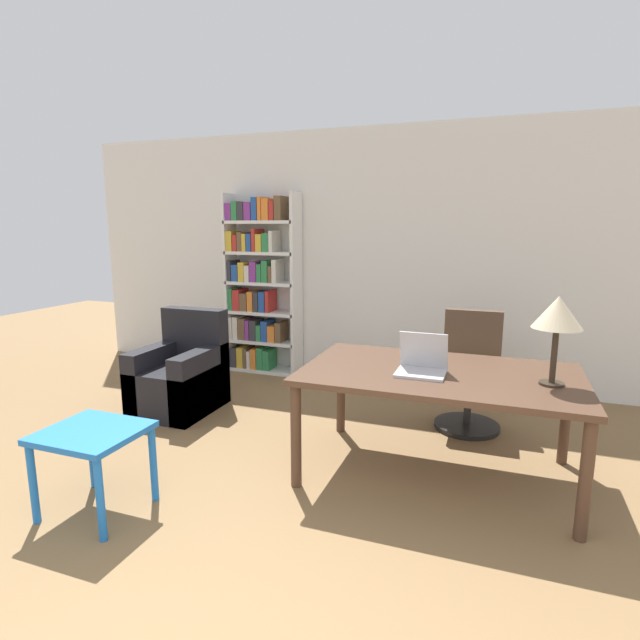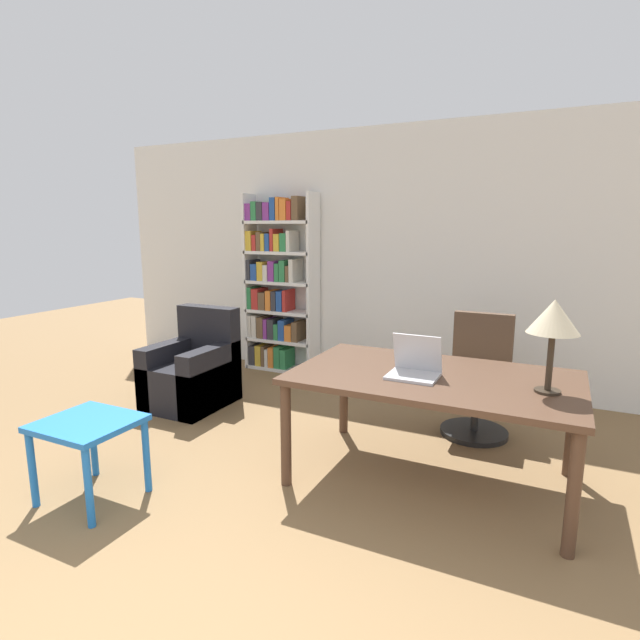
% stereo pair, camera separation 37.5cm
% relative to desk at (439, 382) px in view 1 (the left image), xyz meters
% --- Properties ---
extents(wall_back, '(8.00, 0.06, 2.70)m').
position_rel_desk_xyz_m(wall_back, '(-0.52, 2.02, 0.69)').
color(wall_back, white).
rests_on(wall_back, ground_plane).
extents(desk, '(1.79, 1.07, 0.73)m').
position_rel_desk_xyz_m(desk, '(0.00, 0.00, 0.00)').
color(desk, '#4C3323').
rests_on(desk, ground_plane).
extents(laptop, '(0.31, 0.26, 0.27)m').
position_rel_desk_xyz_m(laptop, '(-0.11, -0.09, 0.13)').
color(laptop, '#B2B2B7').
rests_on(laptop, desk).
extents(table_lamp, '(0.29, 0.29, 0.54)m').
position_rel_desk_xyz_m(table_lamp, '(0.67, -0.06, 0.51)').
color(table_lamp, '#2D2319').
rests_on(table_lamp, desk).
extents(office_chair, '(0.54, 0.54, 0.98)m').
position_rel_desk_xyz_m(office_chair, '(0.15, 0.97, -0.23)').
color(office_chair, black).
rests_on(office_chair, ground_plane).
extents(side_table_blue, '(0.55, 0.51, 0.52)m').
position_rel_desk_xyz_m(side_table_blue, '(-1.84, -1.16, -0.23)').
color(side_table_blue, blue).
rests_on(side_table_blue, ground_plane).
extents(armchair, '(0.64, 0.76, 0.91)m').
position_rel_desk_xyz_m(armchair, '(-2.38, 0.45, -0.36)').
color(armchair, black).
rests_on(armchair, ground_plane).
extents(bookshelf, '(0.87, 0.28, 2.04)m').
position_rel_desk_xyz_m(bookshelf, '(-2.28, 1.83, 0.33)').
color(bookshelf, white).
rests_on(bookshelf, ground_plane).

